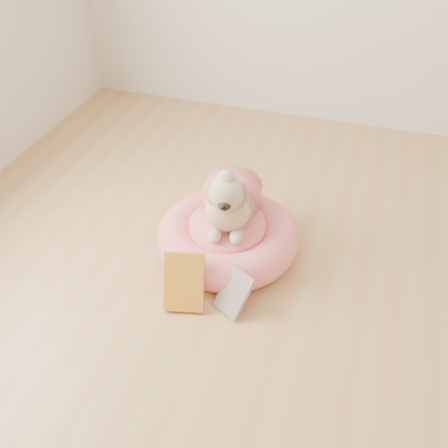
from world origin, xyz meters
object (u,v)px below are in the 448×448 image
(dog, at_px, (230,187))
(book_white, at_px, (234,293))
(pet_bed, at_px, (227,237))
(book_yellow, at_px, (184,282))

(dog, height_order, book_white, dog)
(pet_bed, bearing_deg, book_white, -68.14)
(book_yellow, distance_m, book_white, 0.20)
(book_yellow, relative_size, book_white, 1.28)
(dog, bearing_deg, book_yellow, -110.75)
(pet_bed, xyz_separation_m, book_white, (0.13, -0.31, 0.00))
(book_yellow, bearing_deg, dog, 65.86)
(book_white, bearing_deg, book_yellow, -141.75)
(pet_bed, distance_m, dog, 0.25)
(pet_bed, relative_size, book_white, 3.41)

